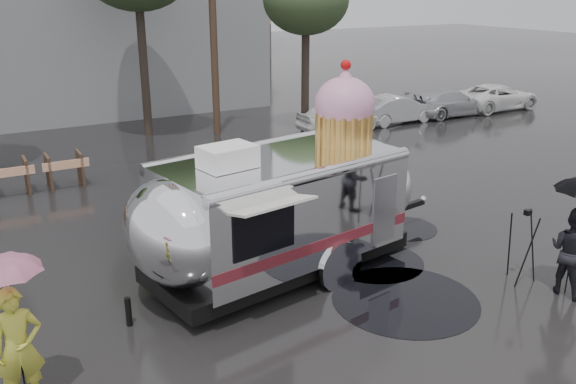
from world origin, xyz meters
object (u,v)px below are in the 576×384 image
person_left (19,348)px  tripod (524,239)px  airstream_trailer (283,203)px  person_right (572,251)px

person_left → tripod: size_ratio=1.18×
airstream_trailer → tripod: (3.96, -2.73, -0.60)m
airstream_trailer → person_right: airstream_trailer is taller
person_right → tripod: (-0.39, 0.79, 0.04)m
airstream_trailer → person_right: size_ratio=4.52×
person_left → tripod: person_left is taller
person_left → airstream_trailer: bearing=20.1°
airstream_trailer → person_left: (-5.29, -1.94, -0.61)m
person_right → tripod: bearing=19.3°
airstream_trailer → tripod: size_ratio=5.16×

